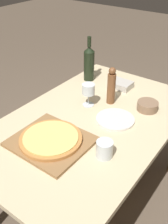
# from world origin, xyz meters

# --- Properties ---
(ground_plane) EXTENTS (12.00, 12.00, 0.00)m
(ground_plane) POSITION_xyz_m (0.00, 0.00, 0.00)
(ground_plane) COLOR brown
(dining_table) EXTENTS (0.88, 1.42, 0.74)m
(dining_table) POSITION_xyz_m (0.00, 0.00, 0.65)
(dining_table) COLOR #CCB78E
(dining_table) RESTS_ON ground_plane
(cutting_board) EXTENTS (0.39, 0.35, 0.02)m
(cutting_board) POSITION_xyz_m (-0.04, -0.30, 0.75)
(cutting_board) COLOR olive
(cutting_board) RESTS_ON dining_table
(pizza) EXTENTS (0.33, 0.33, 0.02)m
(pizza) POSITION_xyz_m (-0.04, -0.30, 0.77)
(pizza) COLOR #BC7A3D
(pizza) RESTS_ON cutting_board
(wine_bottle) EXTENTS (0.08, 0.08, 0.33)m
(wine_bottle) POSITION_xyz_m (-0.32, 0.43, 0.87)
(wine_bottle) COLOR black
(wine_bottle) RESTS_ON dining_table
(pepper_mill) EXTENTS (0.05, 0.05, 0.25)m
(pepper_mill) POSITION_xyz_m (-0.01, 0.24, 0.86)
(pepper_mill) COLOR brown
(pepper_mill) RESTS_ON dining_table
(wine_glass) EXTENTS (0.08, 0.08, 0.15)m
(wine_glass) POSITION_xyz_m (-0.11, 0.13, 0.85)
(wine_glass) COLOR silver
(wine_glass) RESTS_ON dining_table
(small_bowl) EXTENTS (0.13, 0.13, 0.06)m
(small_bowl) POSITION_xyz_m (0.22, 0.30, 0.77)
(small_bowl) COLOR #84664C
(small_bowl) RESTS_ON dining_table
(drinking_tumbler) EXTENTS (0.08, 0.08, 0.09)m
(drinking_tumbler) POSITION_xyz_m (0.24, -0.22, 0.78)
(drinking_tumbler) COLOR silver
(drinking_tumbler) RESTS_ON dining_table
(dinner_plate) EXTENTS (0.23, 0.23, 0.01)m
(dinner_plate) POSITION_xyz_m (0.12, 0.08, 0.75)
(dinner_plate) COLOR silver
(dinner_plate) RESTS_ON dining_table
(food_container) EXTENTS (0.15, 0.12, 0.05)m
(food_container) POSITION_xyz_m (-0.06, 0.46, 0.76)
(food_container) COLOR #BCB7AD
(food_container) RESTS_ON dining_table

